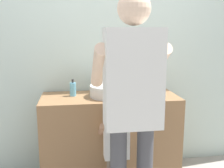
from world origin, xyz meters
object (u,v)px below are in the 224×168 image
object	(u,v)px
adult_parent	(132,93)
toothbrush_cup	(144,91)
soap_bottle	(73,89)
child_toddler	(116,143)

from	to	relation	value
adult_parent	toothbrush_cup	bearing A→B (deg)	67.76
toothbrush_cup	soap_bottle	distance (m)	0.69
adult_parent	child_toddler	bearing A→B (deg)	103.52
child_toddler	adult_parent	world-z (taller)	adult_parent
child_toddler	adult_parent	size ratio (longest dim) A/B	0.53
child_toddler	adult_parent	bearing A→B (deg)	-76.48
soap_bottle	adult_parent	world-z (taller)	adult_parent
soap_bottle	toothbrush_cup	bearing A→B (deg)	-7.89
toothbrush_cup	child_toddler	distance (m)	0.61
soap_bottle	child_toddler	distance (m)	0.69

